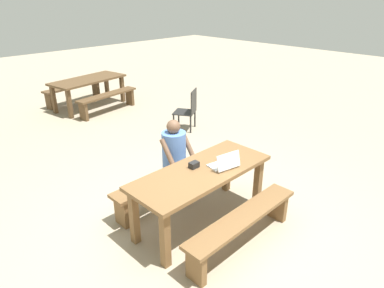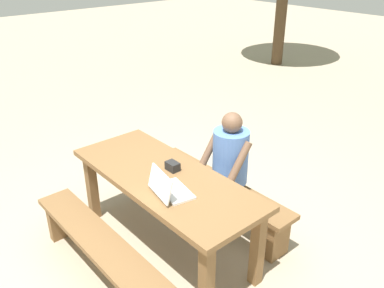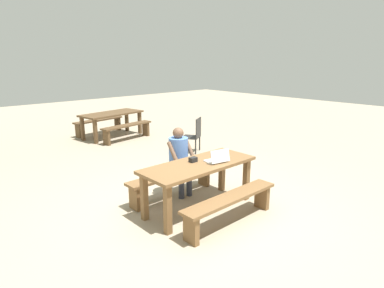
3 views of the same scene
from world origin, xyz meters
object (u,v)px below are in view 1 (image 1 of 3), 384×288
at_px(small_pouch, 194,165).
at_px(person_seated, 176,154).
at_px(laptop, 225,163).
at_px(picnic_table_mid, 88,83).
at_px(picnic_table_front, 201,178).
at_px(plastic_chair, 188,109).

xyz_separation_m(small_pouch, person_seated, (0.17, 0.53, -0.09)).
height_order(laptop, picnic_table_mid, laptop).
distance_m(picnic_table_front, person_seated, 0.66).
bearing_deg(laptop, picnic_table_front, -18.73).
bearing_deg(laptop, person_seated, -70.56).
bearing_deg(laptop, small_pouch, -31.71).
bearing_deg(picnic_table_front, person_seated, 77.20).
bearing_deg(person_seated, small_pouch, -107.43).
bearing_deg(plastic_chair, picnic_table_mid, -107.15).
distance_m(picnic_table_front, laptop, 0.35).
bearing_deg(picnic_table_mid, laptop, -111.18).
bearing_deg(small_pouch, plastic_chair, 47.05).
height_order(laptop, plastic_chair, laptop).
height_order(plastic_chair, picnic_table_mid, plastic_chair).
bearing_deg(small_pouch, picnic_table_mid, 74.28).
xyz_separation_m(laptop, picnic_table_mid, (1.22, 5.61, -0.18)).
relative_size(laptop, picnic_table_mid, 0.19).
distance_m(person_seated, plastic_chair, 2.78).
height_order(small_pouch, plastic_chair, plastic_chair).
height_order(small_pouch, picnic_table_mid, small_pouch).
bearing_deg(picnic_table_mid, picnic_table_front, -114.09).
xyz_separation_m(picnic_table_front, small_pouch, (-0.02, 0.11, 0.16)).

